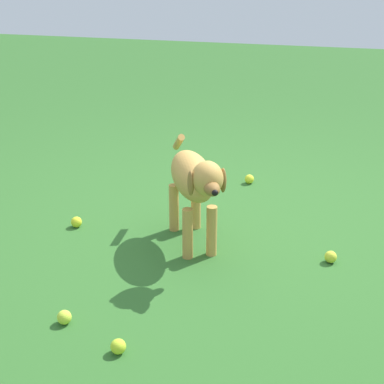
{
  "coord_description": "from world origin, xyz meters",
  "views": [
    {
      "loc": [
        -0.53,
        3.22,
        1.6
      ],
      "look_at": [
        0.24,
        0.25,
        0.31
      ],
      "focal_mm": 55.97,
      "sensor_mm": 36.0,
      "label": 1
    }
  ],
  "objects": [
    {
      "name": "tennis_ball_3",
      "position": [
        0.6,
        1.17,
        0.03
      ],
      "size": [
        0.07,
        0.07,
        0.07
      ],
      "primitive_type": "sphere",
      "color": "#C1DC3A",
      "rests_on": "ground"
    },
    {
      "name": "tennis_ball_0",
      "position": [
        -0.54,
        0.29,
        0.03
      ],
      "size": [
        0.07,
        0.07,
        0.07
      ],
      "primitive_type": "sphere",
      "color": "#C9D135",
      "rests_on": "ground"
    },
    {
      "name": "ground",
      "position": [
        0.0,
        0.0,
        0.0
      ],
      "size": [
        14.0,
        14.0,
        0.0
      ],
      "primitive_type": "plane",
      "color": "#2D6026"
    },
    {
      "name": "dog",
      "position": [
        0.22,
        0.29,
        0.4
      ],
      "size": [
        0.48,
        0.81,
        0.6
      ],
      "rotation": [
        0.0,
        0.0,
        2.06
      ],
      "color": "#C69347",
      "rests_on": "ground"
    },
    {
      "name": "tennis_ball_4",
      "position": [
        0.29,
        1.31,
        0.03
      ],
      "size": [
        0.07,
        0.07,
        0.07
      ],
      "primitive_type": "sphere",
      "color": "#BFDA2E",
      "rests_on": "ground"
    },
    {
      "name": "tennis_ball_1",
      "position": [
        0.07,
        -0.73,
        0.03
      ],
      "size": [
        0.07,
        0.07,
        0.07
      ],
      "primitive_type": "sphere",
      "color": "yellow",
      "rests_on": "ground"
    },
    {
      "name": "tennis_ball_2",
      "position": [
        0.97,
        0.24,
        0.03
      ],
      "size": [
        0.07,
        0.07,
        0.07
      ],
      "primitive_type": "sphere",
      "color": "yellow",
      "rests_on": "ground"
    }
  ]
}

